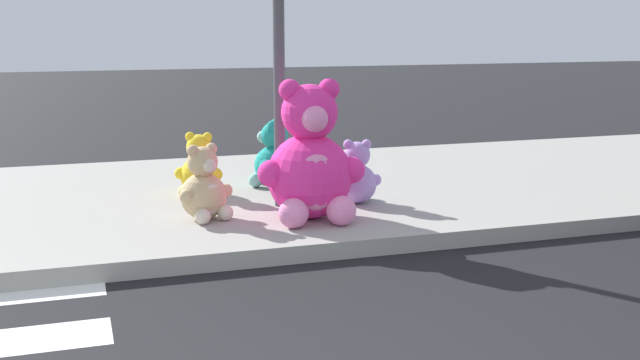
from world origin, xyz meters
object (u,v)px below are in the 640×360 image
(plush_tan, at_px, (204,189))
(plush_yellow, at_px, (199,170))
(plush_teal, at_px, (273,159))
(plush_lavender, at_px, (357,177))
(plush_red, at_px, (314,177))
(plush_pink_large, at_px, (310,164))
(sign_pole, at_px, (279,29))

(plush_tan, xyz_separation_m, plush_yellow, (0.11, 1.01, -0.01))
(plush_tan, relative_size, plush_yellow, 1.05)
(plush_teal, bearing_deg, plush_lavender, -60.77)
(plush_yellow, bearing_deg, plush_red, -17.56)
(plush_tan, bearing_deg, plush_teal, 52.53)
(plush_teal, distance_m, plush_tan, 1.57)
(plush_pink_large, xyz_separation_m, plush_lavender, (0.63, 0.48, -0.25))
(sign_pole, xyz_separation_m, plush_yellow, (-0.68, 0.70, -1.44))
(plush_pink_large, relative_size, plush_lavender, 1.99)
(plush_pink_large, relative_size, plush_teal, 1.74)
(plush_pink_large, height_order, plush_lavender, plush_pink_large)
(plush_yellow, bearing_deg, plush_lavender, -29.58)
(sign_pole, height_order, plush_lavender, sign_pole)
(plush_pink_large, distance_m, plush_tan, 0.99)
(plush_tan, height_order, plush_yellow, plush_tan)
(plush_teal, relative_size, plush_lavender, 1.14)
(sign_pole, bearing_deg, plush_pink_large, -77.83)
(plush_yellow, distance_m, plush_red, 1.19)
(plush_pink_large, bearing_deg, plush_lavender, 37.32)
(plush_pink_large, relative_size, plush_yellow, 1.93)
(plush_tan, distance_m, plush_red, 1.41)
(plush_lavender, relative_size, plush_yellow, 0.97)
(plush_pink_large, distance_m, plush_lavender, 0.83)
(sign_pole, distance_m, plush_teal, 1.70)
(sign_pole, bearing_deg, plush_lavender, -8.21)
(sign_pole, height_order, plush_teal, sign_pole)
(plush_teal, height_order, plush_tan, plush_teal)
(plush_lavender, distance_m, plush_tan, 1.56)
(sign_pole, relative_size, plush_tan, 4.64)
(plush_yellow, bearing_deg, sign_pole, -46.14)
(plush_teal, xyz_separation_m, plush_yellow, (-0.84, -0.24, -0.03))
(plush_yellow, bearing_deg, plush_tan, -96.48)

